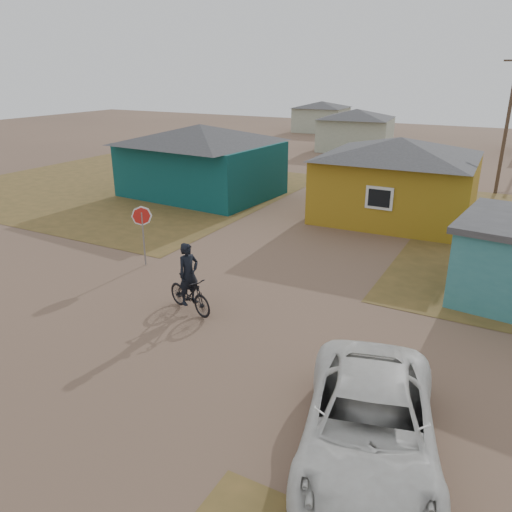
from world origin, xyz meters
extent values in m
plane|color=brown|center=(0.00, 0.00, 0.00)|extent=(120.00, 120.00, 0.00)
cube|color=brown|center=(-14.00, 13.00, 0.01)|extent=(20.00, 18.00, 0.00)
cube|color=#0B3D3E|center=(-8.50, 13.50, 1.50)|extent=(8.40, 6.54, 3.00)
pyramid|color=#333335|center=(-8.50, 13.50, 3.50)|extent=(8.93, 7.08, 1.00)
cube|color=#9D7618|center=(2.50, 14.00, 1.50)|extent=(7.21, 6.24, 3.00)
pyramid|color=#333335|center=(2.50, 14.00, 3.45)|extent=(7.72, 6.76, 0.90)
cube|color=silver|center=(2.50, 10.97, 1.65)|extent=(1.20, 0.06, 1.00)
cube|color=black|center=(2.50, 10.94, 1.65)|extent=(0.95, 0.04, 0.75)
cube|color=#AAB298|center=(-6.00, 34.00, 1.40)|extent=(6.49, 5.60, 2.80)
pyramid|color=#333335|center=(-6.00, 34.00, 3.20)|extent=(7.04, 6.15, 0.80)
cube|color=#AAB298|center=(-14.00, 46.00, 1.35)|extent=(5.75, 5.28, 2.70)
pyramid|color=#333335|center=(-14.00, 46.00, 3.05)|extent=(6.28, 5.81, 0.70)
cylinder|color=#4E3C2F|center=(6.50, 22.00, 4.00)|extent=(0.20, 0.20, 8.00)
cylinder|color=gray|center=(-4.06, 3.25, 1.02)|extent=(0.06, 0.06, 2.04)
imported|color=black|center=(-0.36, 0.92, 0.57)|extent=(1.99, 1.08, 1.15)
imported|color=black|center=(-0.36, 0.92, 1.22)|extent=(0.63, 0.79, 1.89)
imported|color=silver|center=(6.11, -2.44, 0.73)|extent=(3.70, 5.71, 1.46)
camera|label=1|loc=(7.86, -10.03, 6.88)|focal=35.00mm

